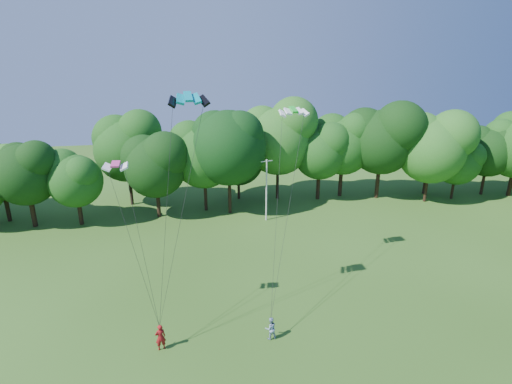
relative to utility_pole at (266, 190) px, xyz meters
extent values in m
cylinder|color=silver|center=(0.00, 0.00, -0.13)|extent=(0.19, 0.19, 7.48)
cube|color=silver|center=(0.00, 0.00, 3.43)|extent=(1.46, 0.51, 0.08)
imported|color=maroon|center=(-11.44, -20.79, -2.91)|extent=(0.80, 0.64, 1.91)
imported|color=#889FBC|center=(-3.99, -21.04, -3.03)|extent=(0.88, 0.72, 1.67)
cube|color=#058EA0|center=(-8.75, -17.90, 12.43)|extent=(2.51, 1.31, 0.60)
cube|color=green|center=(-0.42, -12.34, 10.78)|extent=(2.42, 1.28, 0.47)
cube|color=#C93881|center=(-13.48, -18.16, 8.39)|extent=(1.58, 0.82, 0.31)
cylinder|color=#331F13|center=(-4.01, 3.22, -1.38)|extent=(0.49, 0.49, 4.97)
ellipsoid|color=black|center=(-4.01, 3.22, 5.18)|extent=(9.95, 9.95, 10.85)
cylinder|color=#352315|center=(24.34, 5.72, -1.81)|extent=(0.53, 0.53, 4.11)
ellipsoid|color=#2E621E|center=(24.34, 5.72, 3.60)|extent=(8.21, 8.21, 8.96)
camera|label=1|loc=(-9.06, -43.60, 14.74)|focal=28.00mm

